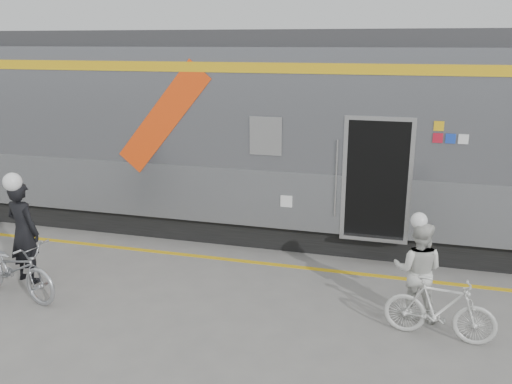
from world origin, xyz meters
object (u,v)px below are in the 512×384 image
(bicycle_right, at_px, (440,309))
(man, at_px, (24,232))
(woman, at_px, (418,270))
(bicycle_left, at_px, (14,268))

(bicycle_right, bearing_deg, man, 96.13)
(man, height_order, bicycle_right, man)
(man, xyz_separation_m, bicycle_right, (6.57, -0.09, -0.42))
(man, xyz_separation_m, woman, (6.27, 0.46, -0.13))
(bicycle_left, relative_size, bicycle_right, 1.23)
(woman, distance_m, bicycle_right, 0.69)
(man, height_order, woman, man)
(bicycle_right, bearing_deg, woman, 35.54)
(woman, height_order, bicycle_right, woman)
(bicycle_left, xyz_separation_m, bicycle_right, (6.37, 0.46, -0.03))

